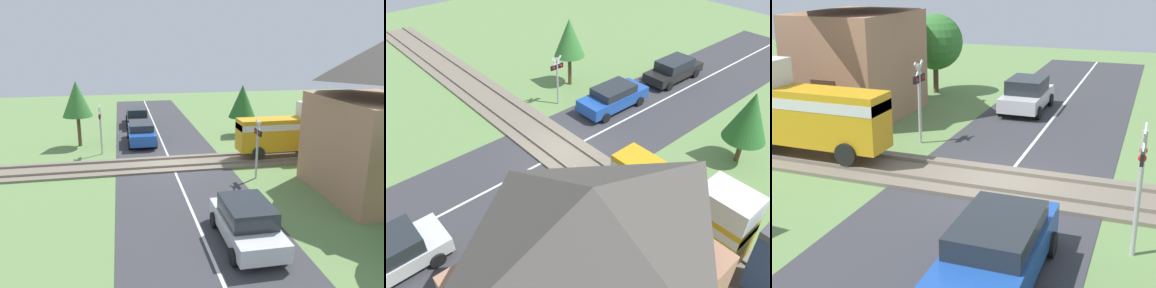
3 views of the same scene
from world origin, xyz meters
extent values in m
plane|color=#66894C|center=(0.00, 0.00, 0.00)|extent=(60.00, 60.00, 0.00)
cube|color=#38383D|center=(0.00, 0.00, 0.01)|extent=(48.00, 6.40, 0.02)
cube|color=silver|center=(0.00, 0.00, 0.02)|extent=(48.00, 0.12, 0.00)
cube|color=#756B5B|center=(0.00, 0.00, 0.06)|extent=(2.80, 48.00, 0.12)
cube|color=slate|center=(-0.72, 0.00, 0.18)|extent=(0.10, 48.00, 0.12)
cube|color=slate|center=(0.72, 0.00, 0.18)|extent=(0.10, 48.00, 0.12)
cube|color=gold|center=(0.00, 6.85, 1.57)|extent=(1.35, 5.68, 1.90)
cube|color=silver|center=(0.00, 6.85, 2.09)|extent=(1.37, 5.68, 0.36)
cylinder|color=black|center=(-0.72, 5.03, 0.62)|extent=(0.14, 0.76, 0.76)
cylinder|color=black|center=(0.72, 5.03, 0.62)|extent=(0.14, 0.76, 0.76)
cylinder|color=black|center=(0.72, 8.67, 0.62)|extent=(0.14, 0.76, 0.76)
cube|color=#1E4CA8|center=(-5.14, -1.44, 0.66)|extent=(4.49, 1.74, 0.72)
cube|color=#23282D|center=(-5.14, -1.44, 1.25)|extent=(2.47, 1.60, 0.47)
cylinder|color=black|center=(-3.68, -0.57, 0.30)|extent=(0.60, 0.18, 0.60)
cylinder|color=black|center=(-3.68, -2.31, 0.30)|extent=(0.60, 0.18, 0.60)
cube|color=silver|center=(9.07, 1.44, 0.61)|extent=(4.04, 1.73, 0.62)
cube|color=#23282D|center=(9.07, 1.44, 1.23)|extent=(2.22, 1.59, 0.64)
cylinder|color=black|center=(7.76, 0.57, 0.30)|extent=(0.60, 0.18, 0.60)
cylinder|color=black|center=(7.76, 2.31, 0.30)|extent=(0.60, 0.18, 0.60)
cylinder|color=black|center=(10.39, 0.57, 0.30)|extent=(0.60, 0.18, 0.60)
cylinder|color=black|center=(10.39, 2.31, 0.30)|extent=(0.60, 0.18, 0.60)
cylinder|color=#B7B7B7|center=(-2.97, -4.07, 1.52)|extent=(0.12, 0.12, 3.03)
cube|color=black|center=(-2.97, -4.07, 2.49)|extent=(0.90, 0.08, 0.28)
sphere|color=red|center=(-3.24, -4.07, 2.49)|extent=(0.18, 0.18, 0.18)
sphere|color=red|center=(-2.70, -4.07, 2.49)|extent=(0.18, 0.18, 0.18)
cube|color=silver|center=(-2.97, -4.07, 2.78)|extent=(0.72, 0.04, 0.72)
cube|color=silver|center=(-2.97, -4.07, 2.78)|extent=(0.72, 0.04, 0.72)
cylinder|color=#B7B7B7|center=(2.97, 4.07, 1.52)|extent=(0.12, 0.12, 3.03)
cube|color=black|center=(2.97, 4.07, 2.49)|extent=(0.90, 0.08, 0.28)
sphere|color=red|center=(3.24, 4.07, 2.49)|extent=(0.18, 0.18, 0.18)
sphere|color=red|center=(2.70, 4.07, 2.49)|extent=(0.18, 0.18, 0.18)
cube|color=silver|center=(2.97, 4.07, 2.78)|extent=(0.72, 0.04, 0.72)
cube|color=silver|center=(2.97, 4.07, 2.78)|extent=(0.72, 0.04, 0.72)
cube|color=#AD7A5B|center=(5.91, 8.38, 2.29)|extent=(5.58, 4.16, 4.58)
cube|color=#472D1E|center=(3.10, 8.38, 1.05)|extent=(0.06, 1.10, 2.10)
cylinder|color=#B2282D|center=(1.81, 8.09, 0.68)|extent=(0.40, 0.40, 1.36)
sphere|color=#936B4C|center=(1.81, 8.09, 1.49)|extent=(0.25, 0.25, 0.25)
cylinder|color=brown|center=(11.20, 6.93, 0.73)|extent=(0.28, 0.28, 1.47)
sphere|color=#387A33|center=(11.20, 6.93, 2.69)|extent=(2.89, 2.89, 2.89)
camera|label=1|loc=(20.55, -2.73, 7.04)|focal=35.00mm
camera|label=2|loc=(9.50, 12.07, 11.77)|focal=35.00mm
camera|label=3|loc=(-14.66, -4.21, 6.36)|focal=50.00mm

